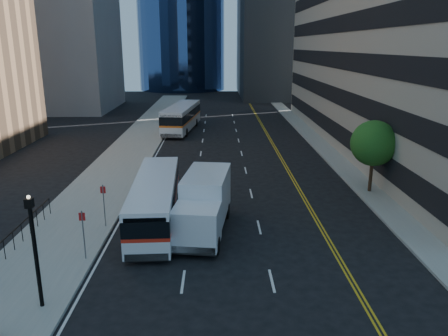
# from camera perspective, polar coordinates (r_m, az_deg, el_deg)

# --- Properties ---
(ground) EXTENTS (160.00, 160.00, 0.00)m
(ground) POSITION_cam_1_polar(r_m,az_deg,el_deg) (23.88, 3.86, -9.65)
(ground) COLOR black
(ground) RESTS_ON ground
(sidewalk_west) EXTENTS (5.00, 90.00, 0.15)m
(sidewalk_west) POSITION_cam_1_polar(r_m,az_deg,el_deg) (48.34, -11.19, 3.33)
(sidewalk_west) COLOR gray
(sidewalk_west) RESTS_ON ground
(sidewalk_east) EXTENTS (2.00, 90.00, 0.15)m
(sidewalk_east) POSITION_cam_1_polar(r_m,az_deg,el_deg) (48.83, 12.00, 3.41)
(sidewalk_east) COLOR gray
(sidewalk_east) RESTS_ON ground
(street_tree) EXTENTS (3.20, 3.20, 5.10)m
(street_tree) POSITION_cam_1_polar(r_m,az_deg,el_deg) (32.14, 18.98, 3.06)
(street_tree) COLOR #332114
(street_tree) RESTS_ON sidewalk_east
(lamp_post) EXTENTS (0.28, 0.28, 4.56)m
(lamp_post) POSITION_cam_1_polar(r_m,az_deg,el_deg) (18.59, -23.48, -9.45)
(lamp_post) COLOR black
(lamp_post) RESTS_ON sidewalk_west
(bus_front) EXTENTS (2.79, 10.69, 2.73)m
(bus_front) POSITION_cam_1_polar(r_m,az_deg,el_deg) (25.92, -8.96, -4.14)
(bus_front) COLOR white
(bus_front) RESTS_ON ground
(bus_rear) EXTENTS (4.13, 12.30, 3.11)m
(bus_rear) POSITION_cam_1_polar(r_m,az_deg,el_deg) (54.31, -5.54, 6.64)
(bus_rear) COLOR white
(bus_rear) RESTS_ON ground
(box_truck) EXTENTS (3.19, 7.00, 3.23)m
(box_truck) POSITION_cam_1_polar(r_m,az_deg,el_deg) (24.44, -2.61, -4.67)
(box_truck) COLOR silver
(box_truck) RESTS_ON ground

